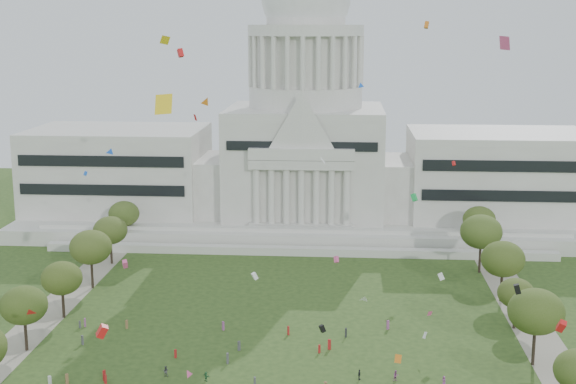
# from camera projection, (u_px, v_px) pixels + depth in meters

# --- Properties ---
(capitol) EXTENTS (160.00, 64.50, 91.30)m
(capitol) POSITION_uv_depth(u_px,v_px,m) (305.00, 149.00, 230.11)
(capitol) COLOR beige
(capitol) RESTS_ON ground
(path_left) EXTENTS (8.00, 160.00, 0.04)m
(path_left) POSITION_uv_depth(u_px,v_px,m) (38.00, 324.00, 156.41)
(path_left) COLOR gray
(path_left) RESTS_ON ground
(path_right) EXTENTS (8.00, 160.00, 0.04)m
(path_right) POSITION_uv_depth(u_px,v_px,m) (538.00, 338.00, 149.62)
(path_right) COLOR gray
(path_right) RESTS_ON ground
(row_tree_l_2) EXTENTS (8.42, 8.42, 11.97)m
(row_tree_l_2) POSITION_uv_depth(u_px,v_px,m) (24.00, 305.00, 142.07)
(row_tree_l_2) COLOR black
(row_tree_l_2) RESTS_ON ground
(row_tree_r_2) EXTENTS (9.55, 9.55, 13.58)m
(row_tree_r_2) POSITION_uv_depth(u_px,v_px,m) (536.00, 312.00, 135.66)
(row_tree_r_2) COLOR black
(row_tree_r_2) RESTS_ON ground
(row_tree_l_3) EXTENTS (8.12, 8.12, 11.55)m
(row_tree_l_3) POSITION_uv_depth(u_px,v_px,m) (62.00, 278.00, 158.29)
(row_tree_l_3) COLOR black
(row_tree_l_3) RESTS_ON ground
(row_tree_r_3) EXTENTS (7.01, 7.01, 9.98)m
(row_tree_r_3) POSITION_uv_depth(u_px,v_px,m) (516.00, 293.00, 152.82)
(row_tree_r_3) COLOR black
(row_tree_r_3) RESTS_ON ground
(row_tree_l_4) EXTENTS (9.29, 9.29, 13.21)m
(row_tree_l_4) POSITION_uv_depth(u_px,v_px,m) (91.00, 247.00, 176.12)
(row_tree_l_4) COLOR black
(row_tree_l_4) RESTS_ON ground
(row_tree_r_4) EXTENTS (9.19, 9.19, 13.06)m
(row_tree_r_4) POSITION_uv_depth(u_px,v_px,m) (503.00, 259.00, 167.53)
(row_tree_r_4) COLOR black
(row_tree_r_4) RESTS_ON ground
(row_tree_l_5) EXTENTS (8.33, 8.33, 11.85)m
(row_tree_l_5) POSITION_uv_depth(u_px,v_px,m) (110.00, 230.00, 194.55)
(row_tree_l_5) COLOR black
(row_tree_l_5) RESTS_ON ground
(row_tree_r_5) EXTENTS (9.82, 9.82, 13.96)m
(row_tree_r_5) POSITION_uv_depth(u_px,v_px,m) (481.00, 232.00, 187.17)
(row_tree_r_5) COLOR black
(row_tree_r_5) RESTS_ON ground
(row_tree_l_6) EXTENTS (8.19, 8.19, 11.64)m
(row_tree_l_6) POSITION_uv_depth(u_px,v_px,m) (124.00, 214.00, 212.40)
(row_tree_l_6) COLOR black
(row_tree_l_6) RESTS_ON ground
(row_tree_r_6) EXTENTS (8.42, 8.42, 11.97)m
(row_tree_r_6) POSITION_uv_depth(u_px,v_px,m) (479.00, 220.00, 204.80)
(row_tree_r_6) COLOR black
(row_tree_r_6) RESTS_ON ground
(person_0) EXTENTS (0.93, 0.92, 1.63)m
(person_0) POSITION_uv_depth(u_px,v_px,m) (444.00, 381.00, 129.56)
(person_0) COLOR #994C8C
(person_0) RESTS_ON ground
(person_2) EXTENTS (1.04, 0.84, 1.86)m
(person_2) POSITION_uv_depth(u_px,v_px,m) (396.00, 376.00, 131.15)
(person_2) COLOR #994C8C
(person_2) RESTS_ON ground
(person_5) EXTENTS (1.57, 1.39, 1.63)m
(person_5) POSITION_uv_depth(u_px,v_px,m) (206.00, 376.00, 131.20)
(person_5) COLOR #33723F
(person_5) RESTS_ON ground
(person_8) EXTENTS (0.91, 0.57, 1.84)m
(person_8) POSITION_uv_depth(u_px,v_px,m) (166.00, 371.00, 132.95)
(person_8) COLOR #4C4C51
(person_8) RESTS_ON ground
(person_10) EXTENTS (0.86, 1.16, 1.77)m
(person_10) POSITION_uv_depth(u_px,v_px,m) (359.00, 375.00, 131.67)
(person_10) COLOR #26262B
(person_10) RESTS_ON ground
(distant_crowd) EXTENTS (59.68, 38.69, 1.91)m
(distant_crowd) POSITION_uv_depth(u_px,v_px,m) (207.00, 356.00, 139.07)
(distant_crowd) COLOR olive
(distant_crowd) RESTS_ON ground
(kite_swarm) EXTENTS (89.91, 101.74, 54.51)m
(kite_swarm) POSITION_uv_depth(u_px,v_px,m) (294.00, 237.00, 127.30)
(kite_swarm) COLOR red
(kite_swarm) RESTS_ON ground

